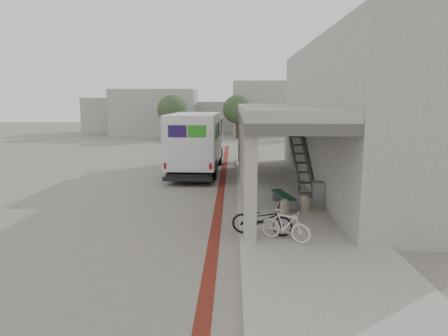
{
  "coord_description": "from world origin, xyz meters",
  "views": [
    {
      "loc": [
        1.6,
        -15.05,
        4.35
      ],
      "look_at": [
        1.21,
        0.79,
        1.6
      ],
      "focal_mm": 32.0,
      "sensor_mm": 36.0,
      "label": 1
    }
  ],
  "objects_px": {
    "utility_cabinet": "(318,194)",
    "bicycle_black": "(262,219)",
    "fedex_truck": "(197,141)",
    "bicycle_cream": "(285,225)",
    "bench": "(283,197)"
  },
  "relations": [
    {
      "from": "fedex_truck",
      "to": "bicycle_black",
      "type": "height_order",
      "value": "fedex_truck"
    },
    {
      "from": "bench",
      "to": "utility_cabinet",
      "type": "bearing_deg",
      "value": -14.71
    },
    {
      "from": "bench",
      "to": "bicycle_cream",
      "type": "height_order",
      "value": "bicycle_cream"
    },
    {
      "from": "bicycle_black",
      "to": "bicycle_cream",
      "type": "height_order",
      "value": "bicycle_black"
    },
    {
      "from": "fedex_truck",
      "to": "bicycle_cream",
      "type": "xyz_separation_m",
      "value": [
        3.75,
        -11.96,
        -1.28
      ]
    },
    {
      "from": "fedex_truck",
      "to": "utility_cabinet",
      "type": "xyz_separation_m",
      "value": [
        5.58,
        -7.89,
        -1.28
      ]
    },
    {
      "from": "utility_cabinet",
      "to": "bicycle_black",
      "type": "xyz_separation_m",
      "value": [
        -2.5,
        -3.54,
        0.02
      ]
    },
    {
      "from": "utility_cabinet",
      "to": "bicycle_cream",
      "type": "height_order",
      "value": "utility_cabinet"
    },
    {
      "from": "fedex_truck",
      "to": "utility_cabinet",
      "type": "bearing_deg",
      "value": -52.96
    },
    {
      "from": "fedex_truck",
      "to": "bicycle_black",
      "type": "relative_size",
      "value": 4.36
    },
    {
      "from": "fedex_truck",
      "to": "bench",
      "type": "bearing_deg",
      "value": -60.09
    },
    {
      "from": "utility_cabinet",
      "to": "bicycle_cream",
      "type": "bearing_deg",
      "value": -107.64
    },
    {
      "from": "utility_cabinet",
      "to": "bicycle_black",
      "type": "bearing_deg",
      "value": -118.57
    },
    {
      "from": "fedex_truck",
      "to": "bicycle_cream",
      "type": "relative_size",
      "value": 5.24
    },
    {
      "from": "bench",
      "to": "bicycle_black",
      "type": "relative_size",
      "value": 1.03
    }
  ]
}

